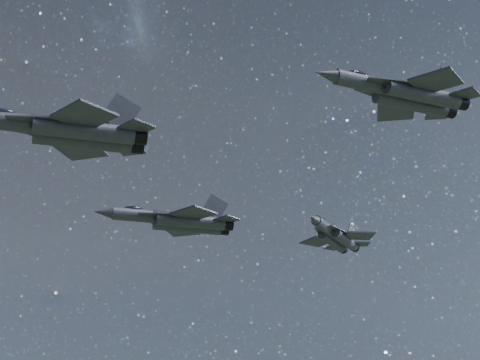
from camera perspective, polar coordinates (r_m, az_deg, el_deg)
jet_lead at (r=70.42m, az=-13.25°, el=3.75°), size 19.01×12.45×4.90m
jet_left at (r=95.10m, az=-4.85°, el=-3.16°), size 18.39×12.09×4.72m
jet_right at (r=68.50m, az=12.68°, el=6.54°), size 15.97×10.78×4.02m
jet_slot at (r=97.68m, az=7.39°, el=-4.35°), size 14.89×9.79×3.83m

